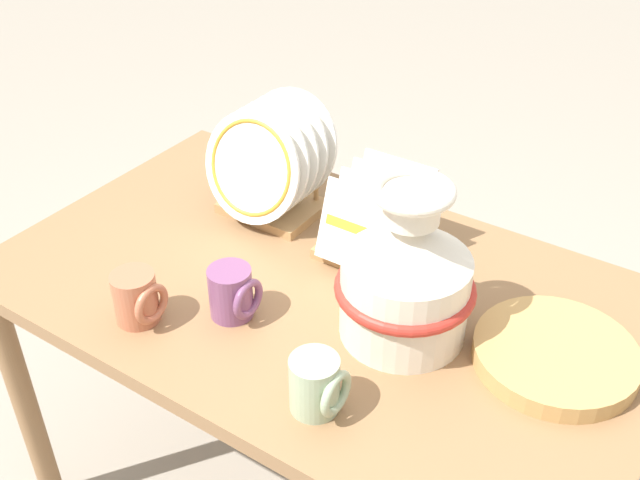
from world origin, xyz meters
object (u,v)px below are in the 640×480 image
at_px(dish_rack_round_plates, 269,169).
at_px(mug_plum_glaze, 233,293).
at_px(ceramic_vase, 406,275).
at_px(dish_rack_square_plates, 375,232).
at_px(wicker_charger_stack, 555,355).
at_px(mug_sage_glaze, 317,385).
at_px(mug_terracotta_glaze, 137,298).

height_order(dish_rack_round_plates, mug_plum_glaze, dish_rack_round_plates).
distance_m(ceramic_vase, dish_rack_square_plates, 0.25).
xyz_separation_m(dish_rack_round_plates, wicker_charger_stack, (0.72, -0.12, -0.10)).
relative_size(dish_rack_round_plates, dish_rack_square_plates, 1.22).
distance_m(wicker_charger_stack, mug_sage_glaze, 0.43).
distance_m(mug_sage_glaze, mug_plum_glaze, 0.29).
xyz_separation_m(dish_rack_round_plates, mug_sage_glaze, (0.42, -0.44, -0.06)).
bearing_deg(dish_rack_round_plates, dish_rack_square_plates, -3.11).
bearing_deg(mug_sage_glaze, mug_terracotta_glaze, -179.99).
xyz_separation_m(dish_rack_square_plates, mug_sage_glaze, (0.14, -0.43, -0.01)).
distance_m(ceramic_vase, mug_plum_glaze, 0.33).
height_order(ceramic_vase, dish_rack_square_plates, ceramic_vase).
xyz_separation_m(ceramic_vase, mug_sage_glaze, (-0.03, -0.25, -0.08)).
height_order(dish_rack_square_plates, mug_sage_glaze, dish_rack_square_plates).
bearing_deg(dish_rack_round_plates, wicker_charger_stack, -9.57).
bearing_deg(mug_terracotta_glaze, mug_plum_glaze, 38.37).
bearing_deg(dish_rack_round_plates, ceramic_vase, -23.51).
xyz_separation_m(ceramic_vase, wicker_charger_stack, (0.27, 0.08, -0.11)).
bearing_deg(wicker_charger_stack, ceramic_vase, -164.19).
xyz_separation_m(ceramic_vase, mug_terracotta_glaze, (-0.43, -0.25, -0.08)).
distance_m(dish_rack_round_plates, wicker_charger_stack, 0.73).
bearing_deg(mug_sage_glaze, mug_plum_glaze, 157.43).
height_order(dish_rack_round_plates, wicker_charger_stack, dish_rack_round_plates).
xyz_separation_m(ceramic_vase, mug_plum_glaze, (-0.29, -0.14, -0.08)).
xyz_separation_m(dish_rack_round_plates, mug_terracotta_glaze, (0.02, -0.44, -0.06)).
bearing_deg(wicker_charger_stack, mug_sage_glaze, -132.20).
distance_m(ceramic_vase, mug_terracotta_glaze, 0.50).
xyz_separation_m(dish_rack_round_plates, dish_rack_square_plates, (0.29, -0.02, -0.05)).
bearing_deg(mug_plum_glaze, mug_sage_glaze, -22.57).
distance_m(dish_rack_round_plates, mug_sage_glaze, 0.62).
height_order(ceramic_vase, dish_rack_round_plates, ceramic_vase).
distance_m(ceramic_vase, wicker_charger_stack, 0.30).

